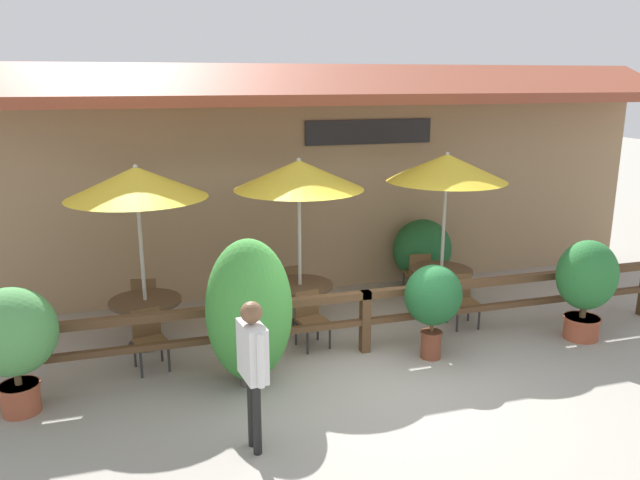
# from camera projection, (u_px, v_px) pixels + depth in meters

# --- Properties ---
(ground_plane) EXTENTS (60.00, 60.00, 0.00)m
(ground_plane) POSITION_uv_depth(u_px,v_px,m) (393.00, 383.00, 8.37)
(ground_plane) COLOR gray
(building_facade) EXTENTS (14.28, 1.49, 4.23)m
(building_facade) POSITION_uv_depth(u_px,v_px,m) (308.00, 178.00, 11.62)
(building_facade) COLOR #997A56
(building_facade) RESTS_ON ground
(patio_railing) EXTENTS (10.40, 0.14, 0.95)m
(patio_railing) POSITION_uv_depth(u_px,v_px,m) (365.00, 308.00, 9.17)
(patio_railing) COLOR brown
(patio_railing) RESTS_ON ground
(patio_umbrella_near) EXTENTS (2.04, 2.04, 2.78)m
(patio_umbrella_near) POSITION_uv_depth(u_px,v_px,m) (136.00, 183.00, 8.95)
(patio_umbrella_near) COLOR #B7B2A8
(patio_umbrella_near) RESTS_ON ground
(dining_table_near) EXTENTS (1.08, 1.08, 0.73)m
(dining_table_near) POSITION_uv_depth(u_px,v_px,m) (146.00, 309.00, 9.43)
(dining_table_near) COLOR #4C3826
(dining_table_near) RESTS_ON ground
(chair_near_streetside) EXTENTS (0.50, 0.50, 0.84)m
(chair_near_streetside) POSITION_uv_depth(u_px,v_px,m) (149.00, 337.00, 8.70)
(chair_near_streetside) COLOR brown
(chair_near_streetside) RESTS_ON ground
(chair_near_wallside) EXTENTS (0.49, 0.49, 0.84)m
(chair_near_wallside) POSITION_uv_depth(u_px,v_px,m) (146.00, 298.00, 10.23)
(chair_near_wallside) COLOR brown
(chair_near_wallside) RESTS_ON ground
(patio_umbrella_middle) EXTENTS (2.04, 2.04, 2.78)m
(patio_umbrella_middle) POSITION_uv_depth(u_px,v_px,m) (299.00, 175.00, 9.65)
(patio_umbrella_middle) COLOR #B7B2A8
(patio_umbrella_middle) RESTS_ON ground
(dining_table_middle) EXTENTS (1.08, 1.08, 0.73)m
(dining_table_middle) POSITION_uv_depth(u_px,v_px,m) (300.00, 293.00, 10.14)
(dining_table_middle) COLOR #4C3826
(dining_table_middle) RESTS_ON ground
(chair_middle_streetside) EXTENTS (0.50, 0.50, 0.84)m
(chair_middle_streetside) POSITION_uv_depth(u_px,v_px,m) (311.00, 317.00, 9.44)
(chair_middle_streetside) COLOR brown
(chair_middle_streetside) RESTS_ON ground
(chair_middle_wallside) EXTENTS (0.49, 0.49, 0.84)m
(chair_middle_wallside) POSITION_uv_depth(u_px,v_px,m) (287.00, 285.00, 10.88)
(chair_middle_wallside) COLOR brown
(chair_middle_wallside) RESTS_ON ground
(patio_umbrella_far) EXTENTS (2.04, 2.04, 2.78)m
(patio_umbrella_far) POSITION_uv_depth(u_px,v_px,m) (447.00, 168.00, 10.44)
(patio_umbrella_far) COLOR #B7B2A8
(patio_umbrella_far) RESTS_ON ground
(dining_table_far) EXTENTS (1.08, 1.08, 0.73)m
(dining_table_far) POSITION_uv_depth(u_px,v_px,m) (441.00, 277.00, 10.92)
(dining_table_far) COLOR #4C3826
(dining_table_far) RESTS_ON ground
(chair_far_streetside) EXTENTS (0.45, 0.45, 0.84)m
(chair_far_streetside) POSITION_uv_depth(u_px,v_px,m) (462.00, 298.00, 10.24)
(chair_far_streetside) COLOR brown
(chair_far_streetside) RESTS_ON ground
(chair_far_wallside) EXTENTS (0.48, 0.48, 0.84)m
(chair_far_wallside) POSITION_uv_depth(u_px,v_px,m) (417.00, 272.00, 11.64)
(chair_far_wallside) COLOR brown
(chair_far_wallside) RESTS_ON ground
(potted_plant_tall_tropical) EXTENTS (0.95, 0.85, 1.58)m
(potted_plant_tall_tropical) POSITION_uv_depth(u_px,v_px,m) (586.00, 281.00, 9.58)
(potted_plant_tall_tropical) COLOR #9E4C33
(potted_plant_tall_tropical) RESTS_ON ground
(potted_plant_small_flowering) EXTENTS (0.84, 0.76, 1.41)m
(potted_plant_small_flowering) POSITION_uv_depth(u_px,v_px,m) (433.00, 298.00, 8.91)
(potted_plant_small_flowering) COLOR brown
(potted_plant_small_flowering) RESTS_ON ground
(potted_plant_entrance_palm) EXTENTS (1.04, 0.94, 1.59)m
(potted_plant_entrance_palm) POSITION_uv_depth(u_px,v_px,m) (12.00, 337.00, 7.39)
(potted_plant_entrance_palm) COLOR #9E4C33
(potted_plant_entrance_palm) RESTS_ON ground
(potted_plant_broad_leaf) EXTENTS (1.13, 1.02, 2.00)m
(potted_plant_broad_leaf) POSITION_uv_depth(u_px,v_px,m) (249.00, 311.00, 8.09)
(potted_plant_broad_leaf) COLOR #564C47
(potted_plant_broad_leaf) RESTS_ON ground
(potted_plant_corner_fern) EXTENTS (1.15, 1.03, 1.34)m
(potted_plant_corner_fern) POSITION_uv_depth(u_px,v_px,m) (422.00, 250.00, 12.07)
(potted_plant_corner_fern) COLOR #B7AD99
(potted_plant_corner_fern) RESTS_ON ground
(pedestrian) EXTENTS (0.27, 0.60, 1.73)m
(pedestrian) POSITION_uv_depth(u_px,v_px,m) (253.00, 357.00, 6.59)
(pedestrian) COLOR black
(pedestrian) RESTS_ON ground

